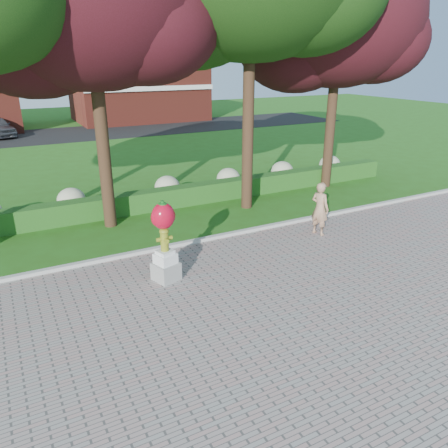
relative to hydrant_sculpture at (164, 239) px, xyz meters
name	(u,v)px	position (x,y,z in m)	size (l,w,h in m)	color
ground	(238,283)	(1.70, -1.03, -1.25)	(100.00, 100.00, 0.00)	#285816
walkway	(337,367)	(1.70, -5.03, -1.23)	(40.00, 14.00, 0.04)	gray
curb	(194,242)	(1.70, 1.97, -1.17)	(40.00, 0.18, 0.15)	#ADADA5
lawn_hedge	(153,200)	(1.70, 5.97, -0.85)	(24.00, 0.70, 0.80)	#164D18
hydrangea_row	(158,188)	(2.28, 6.97, -0.70)	(20.10, 1.10, 0.99)	#B1B489
street	(67,134)	(1.70, 26.97, -1.24)	(50.00, 8.00, 0.02)	black
building_right	(138,86)	(9.70, 32.97, 1.95)	(12.00, 8.00, 6.40)	maroon
tree_mid_left	(85,5)	(-0.40, 5.05, 6.05)	(8.25, 7.04, 10.69)	black
tree_far_right	(336,28)	(10.11, 5.55, 5.72)	(7.88, 6.72, 10.21)	black
hydrant_sculpture	(164,239)	(0.00, 0.00, 0.00)	(0.78, 0.78, 2.28)	gray
woman	(320,209)	(5.86, 0.69, -0.28)	(0.67, 0.44, 1.85)	#A77D5F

